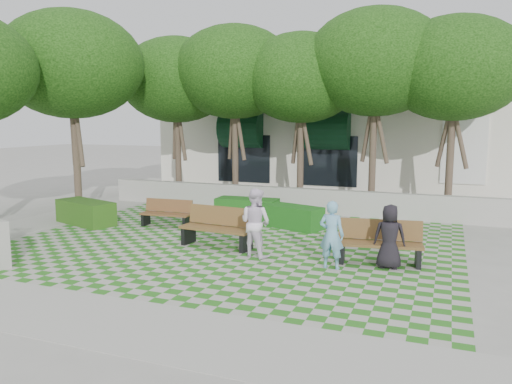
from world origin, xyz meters
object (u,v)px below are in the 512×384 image
at_px(hedge_midleft, 247,209).
at_px(hedge_west, 86,212).
at_px(person_blue, 332,235).
at_px(bench_mid, 218,228).
at_px(bench_east, 380,243).
at_px(person_white, 255,223).
at_px(bench_west, 167,214).
at_px(person_dark, 390,237).
at_px(hedge_midright, 291,217).

relative_size(hedge_midleft, hedge_west, 0.95).
bearing_deg(person_blue, bench_mid, -11.84).
xyz_separation_m(bench_east, person_white, (-2.98, -0.48, 0.36)).
bearing_deg(bench_east, bench_west, 157.38).
bearing_deg(bench_mid, person_white, -16.87).
bearing_deg(bench_mid, hedge_midleft, 105.88).
height_order(bench_mid, hedge_west, bench_mid).
bearing_deg(bench_mid, bench_east, 4.98).
xyz_separation_m(hedge_midleft, person_blue, (3.95, -4.54, 0.42)).
height_order(bench_east, hedge_midleft, bench_east).
relative_size(bench_west, person_white, 0.97).
xyz_separation_m(bench_west, person_blue, (5.95, -2.61, 0.38)).
height_order(bench_east, person_blue, person_blue).
xyz_separation_m(hedge_west, person_dark, (9.85, -1.46, 0.36)).
xyz_separation_m(bench_mid, person_blue, (3.29, -0.86, 0.28)).
distance_m(bench_east, person_white, 3.04).
height_order(hedge_midleft, person_white, person_white).
xyz_separation_m(hedge_midright, hedge_midleft, (-1.79, 0.67, 0.01)).
xyz_separation_m(bench_west, hedge_midleft, (2.00, 1.93, -0.05)).
xyz_separation_m(bench_mid, bench_west, (-2.66, 1.74, -0.10)).
bearing_deg(hedge_midright, person_white, -87.34).
bearing_deg(person_blue, bench_west, -20.81).
distance_m(bench_east, bench_mid, 4.28).
bearing_deg(hedge_west, person_dark, -8.41).
bearing_deg(bench_east, person_blue, -148.61).
bearing_deg(bench_east, hedge_midleft, 134.84).
height_order(hedge_midright, hedge_midleft, hedge_midleft).
xyz_separation_m(hedge_midright, person_blue, (2.16, -3.87, 0.44)).
xyz_separation_m(bench_west, hedge_midright, (3.78, 1.26, -0.06)).
relative_size(bench_east, person_white, 1.18).
bearing_deg(person_dark, person_blue, 17.08).
bearing_deg(hedge_west, bench_east, -6.76).
relative_size(bench_mid, person_dark, 1.40).
bearing_deg(person_white, bench_east, -154.76).
bearing_deg(bench_west, hedge_west, -169.97).
relative_size(person_dark, person_white, 0.87).
xyz_separation_m(bench_east, bench_west, (-6.93, 1.80, -0.08)).
relative_size(bench_west, hedge_west, 0.76).
relative_size(bench_west, hedge_midleft, 0.79).
bearing_deg(person_blue, hedge_midleft, -46.09).
xyz_separation_m(bench_west, person_dark, (7.18, -2.12, 0.33)).
bearing_deg(bench_west, bench_east, -18.42).
bearing_deg(person_blue, bench_east, -137.65).
bearing_deg(hedge_west, person_white, -13.77).
bearing_deg(person_dark, bench_west, -21.06).
relative_size(hedge_midright, person_blue, 1.28).
xyz_separation_m(hedge_west, person_blue, (8.61, -1.95, 0.41)).
bearing_deg(hedge_midleft, bench_west, -135.92).
bearing_deg(bench_east, person_white, -178.88).
bearing_deg(person_blue, person_dark, -155.40).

